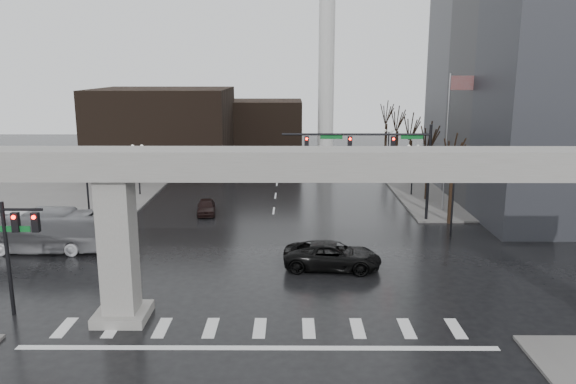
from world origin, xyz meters
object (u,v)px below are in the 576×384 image
at_px(city_bus, 37,231).
at_px(far_car, 206,207).
at_px(signal_mast_arm, 383,151).
at_px(pickup_truck, 332,256).

xyz_separation_m(city_bus, far_car, (10.22, 10.10, -0.83)).
distance_m(signal_mast_arm, far_car, 15.82).
relative_size(signal_mast_arm, pickup_truck, 1.97).
distance_m(signal_mast_arm, city_bus, 26.66).
distance_m(signal_mast_arm, pickup_truck, 13.38).
height_order(signal_mast_arm, pickup_truck, signal_mast_arm).
bearing_deg(pickup_truck, signal_mast_arm, -17.44).
bearing_deg(pickup_truck, far_car, 42.00).
height_order(city_bus, far_car, city_bus).
bearing_deg(pickup_truck, city_bus, 85.99).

